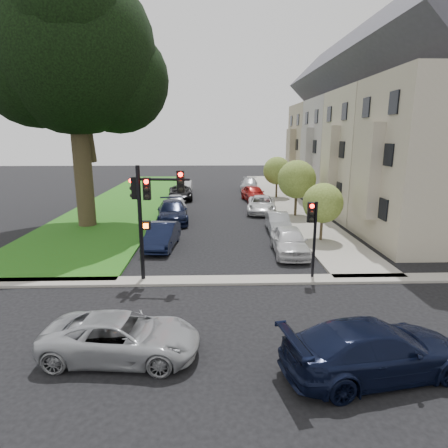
{
  "coord_description": "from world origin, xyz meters",
  "views": [
    {
      "loc": [
        -0.6,
        -14.04,
        6.53
      ],
      "look_at": [
        0.0,
        5.0,
        2.0
      ],
      "focal_mm": 30.0,
      "sensor_mm": 36.0,
      "label": 1
    }
  ],
  "objects_px": {
    "car_parked_2": "(261,204)",
    "car_parked_9": "(186,186)",
    "car_cross_near": "(122,337)",
    "car_parked_1": "(278,222)",
    "car_parked_6": "(172,212)",
    "car_cross_far": "(375,349)",
    "car_parked_7": "(176,203)",
    "car_parked_4": "(249,184)",
    "small_tree_a": "(323,203)",
    "small_tree_b": "(297,179)",
    "car_parked_3": "(254,193)",
    "car_parked_8": "(180,193)",
    "small_tree_c": "(277,171)",
    "eucalyptus": "(72,51)",
    "traffic_signal_secondary": "(312,226)",
    "car_parked_5": "(162,236)",
    "traffic_signal_main": "(149,203)",
    "car_parked_0": "(289,241)"
  },
  "relations": [
    {
      "from": "car_cross_far",
      "to": "car_parked_7",
      "type": "relative_size",
      "value": 1.26
    },
    {
      "from": "car_parked_4",
      "to": "car_parked_5",
      "type": "bearing_deg",
      "value": -99.49
    },
    {
      "from": "small_tree_b",
      "to": "small_tree_c",
      "type": "height_order",
      "value": "small_tree_b"
    },
    {
      "from": "small_tree_b",
      "to": "car_parked_2",
      "type": "relative_size",
      "value": 0.9
    },
    {
      "from": "car_parked_1",
      "to": "car_parked_5",
      "type": "xyz_separation_m",
      "value": [
        -7.54,
        -3.54,
        0.07
      ]
    },
    {
      "from": "small_tree_b",
      "to": "car_cross_far",
      "type": "relative_size",
      "value": 0.87
    },
    {
      "from": "traffic_signal_main",
      "to": "car_parked_9",
      "type": "bearing_deg",
      "value": 90.76
    },
    {
      "from": "small_tree_a",
      "to": "car_parked_3",
      "type": "height_order",
      "value": "small_tree_a"
    },
    {
      "from": "car_parked_1",
      "to": "car_parked_5",
      "type": "bearing_deg",
      "value": -153.0
    },
    {
      "from": "small_tree_a",
      "to": "car_cross_near",
      "type": "bearing_deg",
      "value": -127.85
    },
    {
      "from": "small_tree_a",
      "to": "car_parked_9",
      "type": "distance_m",
      "value": 23.74
    },
    {
      "from": "car_cross_far",
      "to": "car_parked_3",
      "type": "height_order",
      "value": "car_parked_3"
    },
    {
      "from": "car_cross_far",
      "to": "car_parked_0",
      "type": "relative_size",
      "value": 1.18
    },
    {
      "from": "car_cross_near",
      "to": "car_parked_3",
      "type": "distance_m",
      "value": 28.13
    },
    {
      "from": "car_parked_1",
      "to": "car_parked_2",
      "type": "distance_m",
      "value": 6.65
    },
    {
      "from": "small_tree_a",
      "to": "car_cross_near",
      "type": "distance_m",
      "value": 15.65
    },
    {
      "from": "car_cross_near",
      "to": "small_tree_b",
      "type": "bearing_deg",
      "value": -21.18
    },
    {
      "from": "traffic_signal_secondary",
      "to": "car_parked_2",
      "type": "bearing_deg",
      "value": 91.0
    },
    {
      "from": "eucalyptus",
      "to": "small_tree_b",
      "type": "relative_size",
      "value": 3.79
    },
    {
      "from": "car_parked_5",
      "to": "car_parked_6",
      "type": "bearing_deg",
      "value": 95.31
    },
    {
      "from": "small_tree_a",
      "to": "car_parked_0",
      "type": "bearing_deg",
      "value": -135.91
    },
    {
      "from": "car_parked_4",
      "to": "car_parked_6",
      "type": "distance_m",
      "value": 18.81
    },
    {
      "from": "traffic_signal_secondary",
      "to": "car_cross_near",
      "type": "distance_m",
      "value": 9.61
    },
    {
      "from": "small_tree_b",
      "to": "car_parked_1",
      "type": "xyz_separation_m",
      "value": [
        -2.26,
        -4.84,
        -2.41
      ]
    },
    {
      "from": "small_tree_a",
      "to": "car_parked_5",
      "type": "relative_size",
      "value": 0.84
    },
    {
      "from": "car_cross_near",
      "to": "car_parked_8",
      "type": "bearing_deg",
      "value": 5.86
    },
    {
      "from": "car_cross_near",
      "to": "car_parked_1",
      "type": "xyz_separation_m",
      "value": [
        7.27,
        14.84,
        0.01
      ]
    },
    {
      "from": "car_parked_7",
      "to": "traffic_signal_main",
      "type": "bearing_deg",
      "value": -97.27
    },
    {
      "from": "car_parked_7",
      "to": "car_parked_9",
      "type": "distance_m",
      "value": 11.17
    },
    {
      "from": "car_parked_0",
      "to": "car_parked_8",
      "type": "height_order",
      "value": "car_parked_0"
    },
    {
      "from": "car_parked_2",
      "to": "car_parked_9",
      "type": "height_order",
      "value": "car_parked_2"
    },
    {
      "from": "eucalyptus",
      "to": "car_parked_2",
      "type": "height_order",
      "value": "eucalyptus"
    },
    {
      "from": "car_parked_7",
      "to": "car_parked_4",
      "type": "bearing_deg",
      "value": 49.91
    },
    {
      "from": "car_parked_5",
      "to": "car_cross_far",
      "type": "bearing_deg",
      "value": -54.28
    },
    {
      "from": "car_parked_1",
      "to": "car_parked_3",
      "type": "relative_size",
      "value": 0.85
    },
    {
      "from": "traffic_signal_secondary",
      "to": "small_tree_a",
      "type": "bearing_deg",
      "value": 69.84
    },
    {
      "from": "car_parked_2",
      "to": "car_cross_far",
      "type": "bearing_deg",
      "value": -81.87
    },
    {
      "from": "small_tree_b",
      "to": "car_parked_0",
      "type": "relative_size",
      "value": 1.03
    },
    {
      "from": "car_parked_9",
      "to": "small_tree_a",
      "type": "bearing_deg",
      "value": -65.55
    },
    {
      "from": "car_parked_1",
      "to": "car_parked_7",
      "type": "bearing_deg",
      "value": 136.91
    },
    {
      "from": "eucalyptus",
      "to": "car_parked_2",
      "type": "bearing_deg",
      "value": 19.2
    },
    {
      "from": "car_cross_far",
      "to": "car_parked_9",
      "type": "xyz_separation_m",
      "value": [
        -7.62,
        34.84,
        -0.11
      ]
    },
    {
      "from": "car_parked_3",
      "to": "car_parked_9",
      "type": "xyz_separation_m",
      "value": [
        -7.34,
        6.5,
        -0.14
      ]
    },
    {
      "from": "car_cross_near",
      "to": "car_cross_far",
      "type": "relative_size",
      "value": 0.89
    },
    {
      "from": "small_tree_b",
      "to": "car_cross_far",
      "type": "distance_m",
      "value": 21.03
    },
    {
      "from": "small_tree_c",
      "to": "car_parked_4",
      "type": "relative_size",
      "value": 0.9
    },
    {
      "from": "eucalyptus",
      "to": "car_parked_1",
      "type": "bearing_deg",
      "value": -8.04
    },
    {
      "from": "car_parked_6",
      "to": "car_parked_9",
      "type": "height_order",
      "value": "car_parked_6"
    },
    {
      "from": "car_parked_1",
      "to": "eucalyptus",
      "type": "bearing_deg",
      "value": 173.78
    },
    {
      "from": "small_tree_a",
      "to": "small_tree_b",
      "type": "relative_size",
      "value": 0.8
    }
  ]
}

